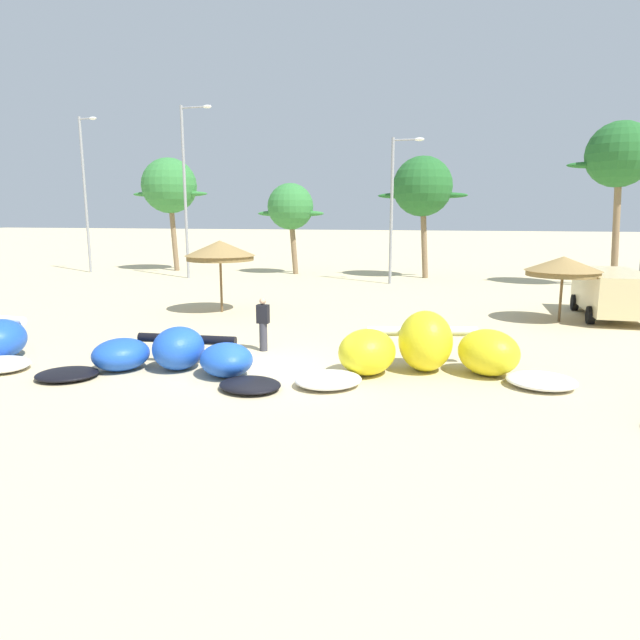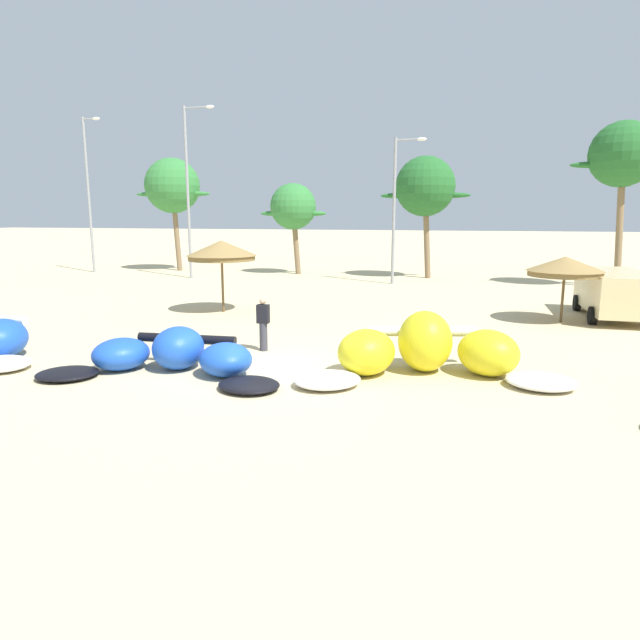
{
  "view_description": "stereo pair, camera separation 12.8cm",
  "coord_description": "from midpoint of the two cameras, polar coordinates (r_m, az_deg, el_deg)",
  "views": [
    {
      "loc": [
        4.78,
        -13.56,
        4.06
      ],
      "look_at": [
        0.87,
        2.0,
        1.0
      ],
      "focal_mm": 31.23,
      "sensor_mm": 36.0,
      "label": 1
    },
    {
      "loc": [
        4.91,
        -13.53,
        4.06
      ],
      "look_at": [
        0.87,
        2.0,
        1.0
      ],
      "focal_mm": 31.23,
      "sensor_mm": 36.0,
      "label": 2
    }
  ],
  "objects": [
    {
      "name": "kite_left_of_center",
      "position": [
        14.49,
        10.72,
        -3.18
      ],
      "size": [
        6.91,
        4.04,
        1.59
      ],
      "color": "white",
      "rests_on": "ground"
    },
    {
      "name": "kite_left",
      "position": [
        14.94,
        -15.07,
        -3.61
      ],
      "size": [
        6.65,
        3.18,
        1.14
      ],
      "color": "black",
      "rests_on": "ground"
    },
    {
      "name": "person_near_kites",
      "position": [
        16.74,
        -6.07,
        -0.42
      ],
      "size": [
        0.36,
        0.24,
        1.62
      ],
      "color": "#383842",
      "rests_on": "ground"
    },
    {
      "name": "lamppost_east_center",
      "position": [
        33.05,
        7.53,
        11.82
      ],
      "size": [
        1.83,
        0.24,
        8.33
      ],
      "color": "gray",
      "rests_on": "ground"
    },
    {
      "name": "parked_van",
      "position": [
        24.87,
        27.57,
        2.72
      ],
      "size": [
        2.34,
        5.07,
        1.84
      ],
      "color": "beige",
      "rests_on": "ground"
    },
    {
      "name": "beach_umbrella_near_van",
      "position": [
        23.53,
        -10.37,
        7.03
      ],
      "size": [
        2.91,
        2.91,
        2.99
      ],
      "color": "brown",
      "rests_on": "ground"
    },
    {
      "name": "palm_left",
      "position": [
        38.48,
        -3.14,
        11.46
      ],
      "size": [
        4.67,
        3.11,
        6.13
      ],
      "color": "#7F6647",
      "rests_on": "ground"
    },
    {
      "name": "palm_leftmost",
      "position": [
        42.16,
        -15.27,
        13.08
      ],
      "size": [
        5.84,
        3.89,
        8.0
      ],
      "color": "#7F6647",
      "rests_on": "ground"
    },
    {
      "name": "palm_left_of_gap",
      "position": [
        36.58,
        10.36,
        13.25
      ],
      "size": [
        5.63,
        3.75,
        7.66
      ],
      "color": "#7F6647",
      "rests_on": "ground"
    },
    {
      "name": "beach_umbrella_middle",
      "position": [
        22.92,
        23.51,
        5.09
      ],
      "size": [
        2.8,
        2.8,
        2.5
      ],
      "color": "brown",
      "rests_on": "ground"
    },
    {
      "name": "lamppost_west_center",
      "position": [
        36.77,
        -13.58,
        13.35
      ],
      "size": [
        2.09,
        0.24,
        10.59
      ],
      "color": "gray",
      "rests_on": "ground"
    },
    {
      "name": "lamppost_west",
      "position": [
        42.64,
        -22.95,
        12.27
      ],
      "size": [
        1.41,
        0.24,
        10.53
      ],
      "color": "gray",
      "rests_on": "ground"
    },
    {
      "name": "ground_plane",
      "position": [
        14.95,
        -5.39,
        -5.01
      ],
      "size": [
        260.0,
        260.0,
        0.0
      ],
      "primitive_type": "plane",
      "color": "beige"
    },
    {
      "name": "palm_center_left",
      "position": [
        34.9,
        28.24,
        14.59
      ],
      "size": [
        5.23,
        3.48,
        8.95
      ],
      "color": "#7F6647",
      "rests_on": "ground"
    }
  ]
}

